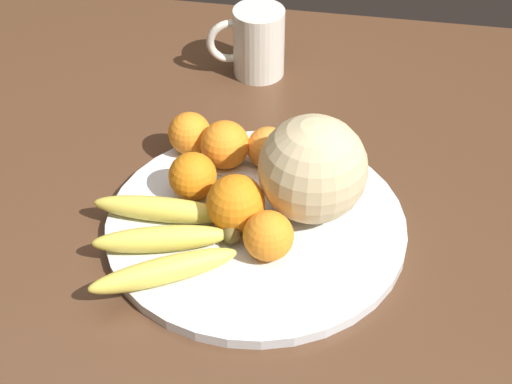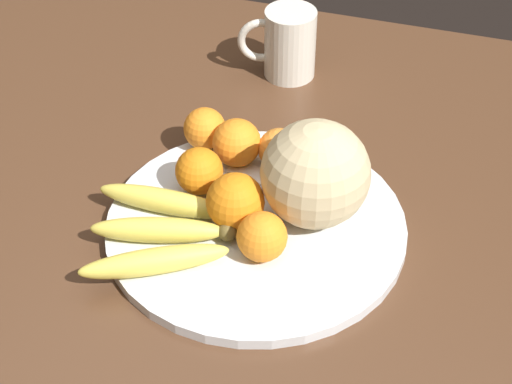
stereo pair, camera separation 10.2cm
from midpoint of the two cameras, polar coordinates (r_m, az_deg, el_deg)
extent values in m
cube|color=#4C301E|center=(1.10, -6.06, -2.80)|extent=(1.67, 1.10, 0.04)
cylinder|color=silver|center=(1.06, -2.76, -2.45)|extent=(0.37, 0.37, 0.01)
torus|color=#1E4C56|center=(1.06, -2.76, -2.40)|extent=(0.37, 0.37, 0.01)
sphere|color=#C6B284|center=(1.03, 0.99, 1.43)|extent=(0.13, 0.13, 0.13)
sphere|color=brown|center=(1.02, -4.53, -2.95)|extent=(0.02, 0.02, 0.02)
ellipsoid|color=#DBC64C|center=(1.06, -9.04, -1.28)|extent=(0.17, 0.04, 0.03)
ellipsoid|color=#DBC64C|center=(1.02, -9.23, -3.24)|extent=(0.17, 0.07, 0.03)
ellipsoid|color=#DBC64C|center=(0.99, -9.15, -5.34)|extent=(0.17, 0.11, 0.03)
sphere|color=orange|center=(1.08, -6.95, 0.94)|extent=(0.06, 0.06, 0.06)
sphere|color=orange|center=(1.12, -1.81, 2.86)|extent=(0.06, 0.06, 0.06)
sphere|color=orange|center=(1.12, -4.70, 3.05)|extent=(0.06, 0.06, 0.06)
sphere|color=orange|center=(1.03, -4.21, -0.90)|extent=(0.07, 0.07, 0.07)
sphere|color=orange|center=(1.15, -6.99, 3.81)|extent=(0.06, 0.06, 0.06)
sphere|color=orange|center=(0.99, -2.11, -3.08)|extent=(0.06, 0.06, 0.06)
cube|color=white|center=(1.12, -3.28, 1.04)|extent=(0.08, 0.04, 0.00)
cylinder|color=beige|center=(1.32, -2.06, 9.87)|extent=(0.08, 0.08, 0.11)
torus|color=beige|center=(1.31, -4.00, 9.92)|extent=(0.07, 0.03, 0.07)
camera|label=1|loc=(0.05, -92.87, -2.51)|focal=60.00mm
camera|label=2|loc=(0.05, 87.13, 2.51)|focal=60.00mm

